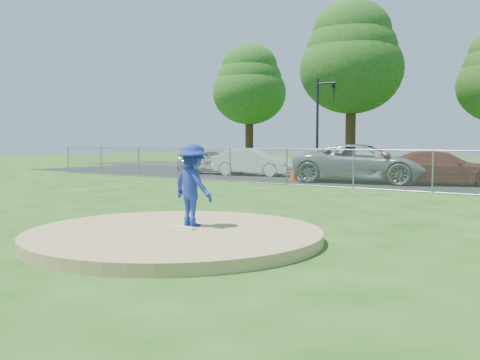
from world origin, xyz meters
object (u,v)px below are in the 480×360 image
object	(u,v)px
tree_left	(352,57)
tree_far_left	(249,84)
parked_car_white	(253,162)
traffic_cone	(293,172)
parked_car_gray	(364,163)
traffic_signal_left	(321,116)
parked_car_darkred	(441,168)
parked_car_silver	(215,161)
pitcher	(193,185)

from	to	relation	value
tree_left	tree_far_left	bearing A→B (deg)	169.70
tree_left	parked_car_white	distance (m)	16.73
traffic_cone	parked_car_gray	world-z (taller)	parked_car_gray
traffic_signal_left	traffic_cone	xyz separation A→B (m)	(2.76, -7.78, -2.98)
tree_far_left	tree_left	world-z (taller)	tree_left
tree_left	parked_car_darkred	xyz separation A→B (m)	(11.24, -15.34, -7.53)
tree_left	traffic_signal_left	distance (m)	10.48
traffic_cone	parked_car_gray	size ratio (longest dim) A/B	0.12
tree_left	parked_car_white	size ratio (longest dim) A/B	2.89
traffic_cone	parked_car_darkred	world-z (taller)	parked_car_darkred
tree_far_left	traffic_signal_left	distance (m)	17.60
tree_far_left	parked_car_silver	size ratio (longest dim) A/B	2.54
parked_car_silver	tree_far_left	bearing A→B (deg)	5.48
parked_car_gray	tree_left	bearing A→B (deg)	16.04
traffic_cone	parked_car_white	world-z (taller)	parked_car_white
parked_car_white	tree_far_left	bearing A→B (deg)	24.91
parked_car_white	parked_car_gray	bearing A→B (deg)	-110.03
parked_car_white	parked_car_darkred	size ratio (longest dim) A/B	0.90
tree_left	parked_car_silver	distance (m)	16.82
pitcher	tree_far_left	bearing A→B (deg)	-44.65
tree_far_left	tree_left	bearing A→B (deg)	-10.30
pitcher	traffic_cone	world-z (taller)	pitcher
pitcher	parked_car_silver	world-z (taller)	pitcher
tree_left	traffic_signal_left	xyz separation A→B (m)	(2.24, -9.00, -4.88)
parked_car_darkred	traffic_cone	bearing A→B (deg)	78.62
parked_car_silver	parked_car_white	distance (m)	2.53
traffic_signal_left	parked_car_silver	world-z (taller)	traffic_signal_left
tree_far_left	traffic_cone	bearing A→B (deg)	-49.58
traffic_cone	parked_car_silver	size ratio (longest dim) A/B	0.18
tree_far_left	tree_left	distance (m)	11.24
parked_car_gray	traffic_signal_left	bearing A→B (deg)	29.34
traffic_signal_left	parked_car_darkred	size ratio (longest dim) A/B	1.16
parked_car_silver	parked_car_white	world-z (taller)	parked_car_silver
parked_car_silver	parked_car_white	bearing A→B (deg)	-111.97
tree_left	parked_car_darkred	distance (m)	20.45
traffic_signal_left	tree_left	bearing A→B (deg)	103.96
parked_car_silver	pitcher	bearing A→B (deg)	-166.56
parked_car_white	parked_car_gray	size ratio (longest dim) A/B	0.72
tree_left	parked_car_gray	distance (m)	19.31
parked_car_gray	parked_car_darkred	xyz separation A→B (m)	(3.16, 0.56, -0.14)
tree_left	parked_car_white	xyz separation A→B (m)	(1.39, -14.88, -7.52)
tree_far_left	parked_car_darkred	size ratio (longest dim) A/B	2.22
traffic_signal_left	parked_car_white	xyz separation A→B (m)	(-0.85, -5.88, -2.64)
tree_left	traffic_signal_left	world-z (taller)	tree_left
pitcher	parked_car_gray	bearing A→B (deg)	-67.56
pitcher	parked_car_silver	xyz separation A→B (m)	(-12.09, 15.44, -0.25)
tree_far_left	traffic_cone	xyz separation A→B (m)	(15.99, -18.78, -6.67)
traffic_signal_left	parked_car_silver	size ratio (longest dim) A/B	1.33
tree_far_left	traffic_signal_left	world-z (taller)	tree_far_left
traffic_cone	parked_car_white	size ratio (longest dim) A/B	0.17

